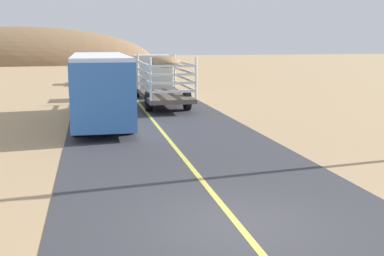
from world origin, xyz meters
The scene contains 7 objects.
ground_plane centered at (0.00, 0.00, 0.00)m, with size 240.00×240.00×0.00m, color tan.
road_surface centered at (0.00, 0.00, 0.01)m, with size 8.00×120.00×0.02m, color #38383D.
road_centre_line centered at (0.00, 0.00, 0.02)m, with size 0.16×117.60×0.00m, color #D8CC4C.
livestock_truck centered at (1.26, 21.32, 1.79)m, with size 2.53×9.70×3.02m.
bus centered at (-2.48, 13.79, 1.75)m, with size 2.54×10.00×3.21m.
car_far centered at (-2.58, 35.17, 0.69)m, with size 1.80×4.40×1.46m.
distant_hill centered at (-14.19, 77.12, 0.00)m, with size 45.55×19.06×12.57m, color olive.
Camera 1 is at (-2.97, -9.15, 3.87)m, focal length 44.34 mm.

